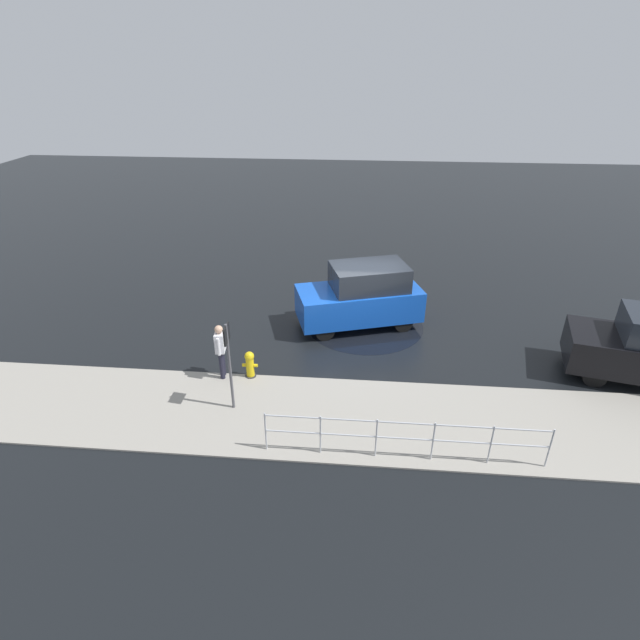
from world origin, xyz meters
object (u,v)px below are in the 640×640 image
at_px(pedestrian, 221,348).
at_px(sign_post, 229,355).
at_px(moving_hatchback, 362,296).
at_px(fire_hydrant, 250,365).

height_order(pedestrian, sign_post, sign_post).
bearing_deg(moving_hatchback, sign_post, 56.82).
distance_m(moving_hatchback, sign_post, 5.68).
height_order(moving_hatchback, fire_hydrant, moving_hatchback).
bearing_deg(sign_post, fire_hydrant, -95.43).
relative_size(moving_hatchback, sign_post, 1.76).
bearing_deg(pedestrian, moving_hatchback, -137.35).
bearing_deg(sign_post, moving_hatchback, -123.18).
relative_size(pedestrian, sign_post, 0.68).
distance_m(moving_hatchback, pedestrian, 5.04).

